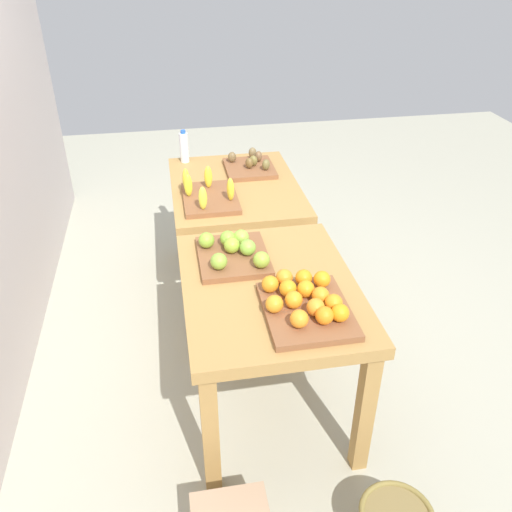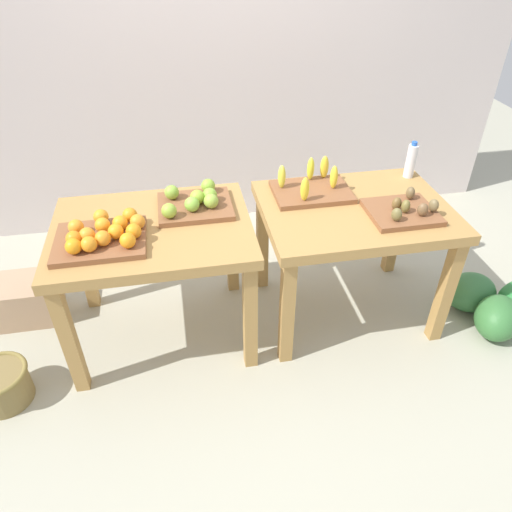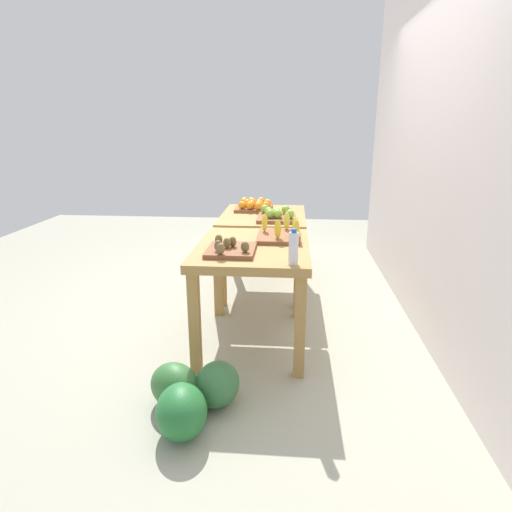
{
  "view_description": "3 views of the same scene",
  "coord_description": "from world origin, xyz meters",
  "px_view_note": "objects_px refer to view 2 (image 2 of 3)",
  "views": [
    {
      "loc": [
        -2.53,
        0.42,
        2.17
      ],
      "look_at": [
        0.01,
        -0.04,
        0.56
      ],
      "focal_mm": 37.42,
      "sensor_mm": 36.0,
      "label": 1
    },
    {
      "loc": [
        -0.4,
        -2.14,
        2.09
      ],
      "look_at": [
        -0.01,
        -0.04,
        0.52
      ],
      "focal_mm": 33.17,
      "sensor_mm": 36.0,
      "label": 2
    },
    {
      "loc": [
        3.54,
        0.27,
        1.58
      ],
      "look_at": [
        0.08,
        -0.02,
        0.53
      ],
      "focal_mm": 30.36,
      "sensor_mm": 36.0,
      "label": 3
    }
  ],
  "objects_px": {
    "display_table_left": "(154,244)",
    "apple_bin": "(195,202)",
    "kiwi_bin": "(404,210)",
    "display_table_right": "(353,223)",
    "orange_bin": "(103,235)",
    "wicker_basket": "(1,385)",
    "cardboard_produce_box": "(24,299)",
    "water_bottle": "(411,161)",
    "banana_crate": "(311,188)",
    "watermelon_pile": "(499,303)"
  },
  "relations": [
    {
      "from": "display_table_left",
      "to": "apple_bin",
      "type": "xyz_separation_m",
      "value": [
        0.24,
        0.13,
        0.15
      ]
    },
    {
      "from": "orange_bin",
      "to": "wicker_basket",
      "type": "distance_m",
      "value": 0.97
    },
    {
      "from": "banana_crate",
      "to": "water_bottle",
      "type": "relative_size",
      "value": 1.95
    },
    {
      "from": "display_table_right",
      "to": "banana_crate",
      "type": "bearing_deg",
      "value": 137.46
    },
    {
      "from": "water_bottle",
      "to": "banana_crate",
      "type": "bearing_deg",
      "value": -171.34
    },
    {
      "from": "wicker_basket",
      "to": "orange_bin",
      "type": "bearing_deg",
      "value": 20.97
    },
    {
      "from": "apple_bin",
      "to": "display_table_left",
      "type": "bearing_deg",
      "value": -150.87
    },
    {
      "from": "display_table_left",
      "to": "orange_bin",
      "type": "bearing_deg",
      "value": -153.86
    },
    {
      "from": "watermelon_pile",
      "to": "display_table_right",
      "type": "bearing_deg",
      "value": 163.31
    },
    {
      "from": "orange_bin",
      "to": "water_bottle",
      "type": "xyz_separation_m",
      "value": [
        1.79,
        0.4,
        0.06
      ]
    },
    {
      "from": "display_table_right",
      "to": "apple_bin",
      "type": "height_order",
      "value": "apple_bin"
    },
    {
      "from": "display_table_left",
      "to": "wicker_basket",
      "type": "xyz_separation_m",
      "value": [
        -0.85,
        -0.35,
        -0.54
      ]
    },
    {
      "from": "banana_crate",
      "to": "watermelon_pile",
      "type": "xyz_separation_m",
      "value": [
        1.12,
        -0.46,
        -0.67
      ]
    },
    {
      "from": "apple_bin",
      "to": "cardboard_produce_box",
      "type": "height_order",
      "value": "apple_bin"
    },
    {
      "from": "orange_bin",
      "to": "water_bottle",
      "type": "height_order",
      "value": "water_bottle"
    },
    {
      "from": "display_table_right",
      "to": "apple_bin",
      "type": "relative_size",
      "value": 2.6
    },
    {
      "from": "display_table_left",
      "to": "cardboard_produce_box",
      "type": "bearing_deg",
      "value": 160.74
    },
    {
      "from": "banana_crate",
      "to": "display_table_right",
      "type": "bearing_deg",
      "value": -42.54
    },
    {
      "from": "display_table_left",
      "to": "wicker_basket",
      "type": "distance_m",
      "value": 1.07
    },
    {
      "from": "display_table_left",
      "to": "banana_crate",
      "type": "bearing_deg",
      "value": 11.62
    },
    {
      "from": "display_table_right",
      "to": "wicker_basket",
      "type": "distance_m",
      "value": 2.07
    },
    {
      "from": "banana_crate",
      "to": "wicker_basket",
      "type": "relative_size",
      "value": 1.46
    },
    {
      "from": "display_table_right",
      "to": "orange_bin",
      "type": "distance_m",
      "value": 1.36
    },
    {
      "from": "display_table_left",
      "to": "watermelon_pile",
      "type": "xyz_separation_m",
      "value": [
        2.03,
        -0.27,
        -0.52
      ]
    },
    {
      "from": "apple_bin",
      "to": "banana_crate",
      "type": "relative_size",
      "value": 0.91
    },
    {
      "from": "apple_bin",
      "to": "kiwi_bin",
      "type": "distance_m",
      "value": 1.13
    },
    {
      "from": "banana_crate",
      "to": "wicker_basket",
      "type": "height_order",
      "value": "banana_crate"
    },
    {
      "from": "watermelon_pile",
      "to": "wicker_basket",
      "type": "bearing_deg",
      "value": -178.47
    },
    {
      "from": "orange_bin",
      "to": "apple_bin",
      "type": "relative_size",
      "value": 1.14
    },
    {
      "from": "wicker_basket",
      "to": "watermelon_pile",
      "type": "bearing_deg",
      "value": 1.53
    },
    {
      "from": "orange_bin",
      "to": "watermelon_pile",
      "type": "height_order",
      "value": "orange_bin"
    },
    {
      "from": "display_table_right",
      "to": "orange_bin",
      "type": "relative_size",
      "value": 2.27
    },
    {
      "from": "banana_crate",
      "to": "cardboard_produce_box",
      "type": "bearing_deg",
      "value": 176.39
    },
    {
      "from": "apple_bin",
      "to": "wicker_basket",
      "type": "xyz_separation_m",
      "value": [
        -1.09,
        -0.48,
        -0.69
      ]
    },
    {
      "from": "water_bottle",
      "to": "cardboard_produce_box",
      "type": "relative_size",
      "value": 0.56
    },
    {
      "from": "orange_bin",
      "to": "watermelon_pile",
      "type": "xyz_separation_m",
      "value": [
        2.26,
        -0.16,
        -0.68
      ]
    },
    {
      "from": "display_table_right",
      "to": "cardboard_produce_box",
      "type": "height_order",
      "value": "display_table_right"
    },
    {
      "from": "orange_bin",
      "to": "watermelon_pile",
      "type": "relative_size",
      "value": 0.7
    },
    {
      "from": "apple_bin",
      "to": "kiwi_bin",
      "type": "height_order",
      "value": "apple_bin"
    },
    {
      "from": "apple_bin",
      "to": "cardboard_produce_box",
      "type": "xyz_separation_m",
      "value": [
        -1.1,
        0.17,
        -0.67
      ]
    },
    {
      "from": "display_table_left",
      "to": "cardboard_produce_box",
      "type": "relative_size",
      "value": 2.6
    },
    {
      "from": "orange_bin",
      "to": "cardboard_produce_box",
      "type": "distance_m",
      "value": 1.01
    },
    {
      "from": "apple_bin",
      "to": "water_bottle",
      "type": "bearing_deg",
      "value": 6.59
    },
    {
      "from": "banana_crate",
      "to": "watermelon_pile",
      "type": "relative_size",
      "value": 0.68
    },
    {
      "from": "display_table_left",
      "to": "kiwi_bin",
      "type": "height_order",
      "value": "kiwi_bin"
    },
    {
      "from": "orange_bin",
      "to": "watermelon_pile",
      "type": "distance_m",
      "value": 2.36
    },
    {
      "from": "kiwi_bin",
      "to": "wicker_basket",
      "type": "height_order",
      "value": "kiwi_bin"
    },
    {
      "from": "orange_bin",
      "to": "kiwi_bin",
      "type": "bearing_deg",
      "value": -0.89
    },
    {
      "from": "banana_crate",
      "to": "orange_bin",
      "type": "bearing_deg",
      "value": -165.31
    },
    {
      "from": "apple_bin",
      "to": "banana_crate",
      "type": "height_order",
      "value": "banana_crate"
    }
  ]
}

